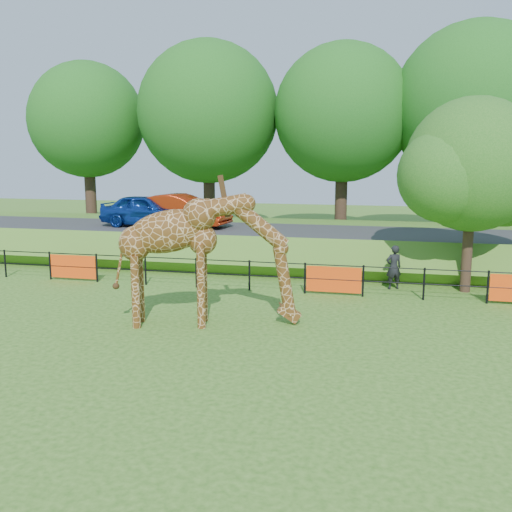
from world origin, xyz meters
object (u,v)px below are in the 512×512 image
(car_red, at_px, (181,211))
(tree_east, at_px, (475,170))
(giraffe, at_px, (207,260))
(car_blue, at_px, (147,210))
(visitor, at_px, (394,267))

(car_red, xyz_separation_m, tree_east, (12.46, -4.52, 2.09))
(giraffe, height_order, car_blue, giraffe)
(visitor, bearing_deg, giraffe, 23.97)
(car_blue, bearing_deg, visitor, -105.85)
(giraffe, xyz_separation_m, car_red, (-4.73, 10.48, 0.31))
(car_blue, distance_m, tree_east, 14.84)
(car_red, height_order, visitor, car_red)
(car_red, distance_m, visitor, 11.05)
(giraffe, relative_size, visitor, 3.29)
(car_blue, relative_size, car_red, 0.96)
(visitor, bearing_deg, tree_east, 160.79)
(car_blue, height_order, tree_east, tree_east)
(car_blue, xyz_separation_m, tree_east, (14.07, -4.24, 2.09))
(giraffe, distance_m, car_red, 11.50)
(giraffe, bearing_deg, car_red, 100.77)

